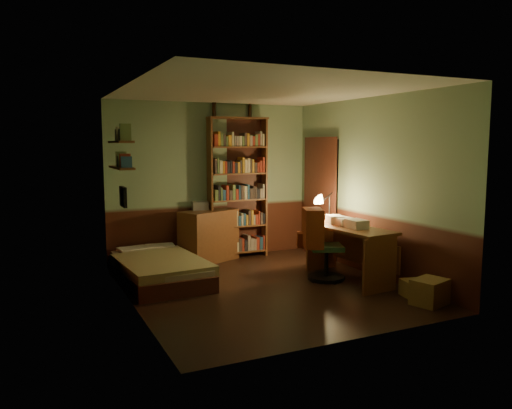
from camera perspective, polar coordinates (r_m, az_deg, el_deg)
name	(u,v)px	position (r m, az deg, el deg)	size (l,w,h in m)	color
floor	(264,288)	(6.82, 0.90, -9.53)	(3.50, 4.00, 0.02)	black
ceiling	(264,90)	(6.58, 0.95, 12.93)	(3.50, 4.00, 0.02)	silver
wall_back	(212,181)	(8.42, -5.10, 2.66)	(3.50, 0.02, 2.60)	gray
wall_left	(129,198)	(6.01, -14.32, 0.78)	(0.02, 4.00, 2.60)	gray
wall_right	(372,187)	(7.51, 13.09, 1.99)	(0.02, 4.00, 2.60)	gray
wall_front	(356,209)	(4.86, 11.39, -0.56)	(3.50, 0.02, 2.60)	gray
doorway	(321,198)	(8.57, 7.45, 0.69)	(0.06, 0.90, 2.00)	black
door_trim	(319,199)	(8.55, 7.26, 0.68)	(0.02, 0.98, 2.08)	#451F15
bed	(158,260)	(7.24, -11.08, -6.28)	(1.02, 1.92, 0.57)	olive
dresser	(209,236)	(8.25, -5.41, -3.58)	(0.95, 0.48, 0.85)	brown
mini_stereo	(200,206)	(8.26, -6.41, -0.13)	(0.26, 0.20, 0.14)	#B2B2B7
bookshelf	(237,188)	(8.42, -2.13, 1.88)	(1.01, 0.32, 2.37)	brown
bottle_left	(214,109)	(8.38, -4.80, 10.82)	(0.07, 0.07, 0.26)	black
bottle_right	(250,111)	(8.62, -0.70, 10.61)	(0.06, 0.06, 0.22)	black
desk	(348,253)	(7.21, 10.49, -5.53)	(0.59, 1.43, 0.76)	brown
paper_stack	(335,219)	(7.43, 9.01, -1.69)	(0.21, 0.29, 0.11)	silver
desk_lamp	(330,198)	(7.76, 8.41, 0.77)	(0.20, 0.20, 0.67)	black
office_chair	(326,243)	(7.14, 8.06, -4.42)	(0.53, 0.46, 1.05)	#31643C
red_jacket	(303,187)	(7.08, 5.36, 2.06)	(0.25, 0.46, 0.54)	#993B1B
wall_shelf_lower	(121,168)	(7.09, -15.12, 4.08)	(0.20, 0.90, 0.03)	brown
wall_shelf_upper	(121,142)	(7.09, -15.21, 6.91)	(0.20, 0.90, 0.03)	brown
framed_picture	(123,197)	(6.61, -14.95, 0.86)	(0.04, 0.32, 0.26)	black
cardboard_box_a	(430,292)	(6.44, 19.23, -9.40)	(0.41, 0.33, 0.31)	olive
cardboard_box_b	(414,288)	(6.73, 17.58, -9.08)	(0.29, 0.24, 0.21)	olive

